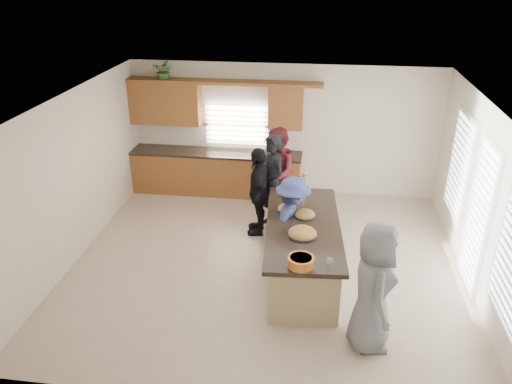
# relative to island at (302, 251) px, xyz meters

# --- Properties ---
(floor) EXTENTS (6.50, 6.50, 0.00)m
(floor) POSITION_rel_island_xyz_m (-0.60, 0.27, -0.45)
(floor) COLOR beige
(floor) RESTS_ON ground
(room_shell) EXTENTS (6.52, 6.02, 2.81)m
(room_shell) POSITION_rel_island_xyz_m (-0.60, 0.27, 1.45)
(room_shell) COLOR silver
(room_shell) RESTS_ON ground
(back_cabinetry) EXTENTS (4.08, 0.66, 2.46)m
(back_cabinetry) POSITION_rel_island_xyz_m (-2.07, 3.00, 0.46)
(back_cabinetry) COLOR #99612C
(back_cabinetry) RESTS_ON ground
(right_wall_glazing) EXTENTS (0.06, 4.00, 2.25)m
(right_wall_glazing) POSITION_rel_island_xyz_m (2.62, 0.14, 0.89)
(right_wall_glazing) COLOR white
(right_wall_glazing) RESTS_ON ground
(island) EXTENTS (1.34, 2.78, 0.95)m
(island) POSITION_rel_island_xyz_m (0.00, 0.00, 0.00)
(island) COLOR tan
(island) RESTS_ON ground
(platter_front) EXTENTS (0.48, 0.48, 0.19)m
(platter_front) POSITION_rel_island_xyz_m (0.00, -0.34, 0.53)
(platter_front) COLOR black
(platter_front) RESTS_ON island
(platter_mid) EXTENTS (0.37, 0.37, 0.15)m
(platter_mid) POSITION_rel_island_xyz_m (0.01, 0.27, 0.52)
(platter_mid) COLOR black
(platter_mid) RESTS_ON island
(platter_back) EXTENTS (0.33, 0.33, 0.13)m
(platter_back) POSITION_rel_island_xyz_m (-0.30, 0.44, 0.52)
(platter_back) COLOR black
(platter_back) RESTS_ON island
(salad_bowl) EXTENTS (0.36, 0.36, 0.14)m
(salad_bowl) POSITION_rel_island_xyz_m (0.02, -1.17, 0.57)
(salad_bowl) COLOR orange
(salad_bowl) RESTS_ON island
(clear_cup) EXTENTS (0.08, 0.08, 0.10)m
(clear_cup) POSITION_rel_island_xyz_m (0.40, -1.09, 0.55)
(clear_cup) COLOR white
(clear_cup) RESTS_ON island
(plate_stack) EXTENTS (0.22, 0.22, 0.05)m
(plate_stack) POSITION_rel_island_xyz_m (-0.19, 0.81, 0.52)
(plate_stack) COLOR #B08FD0
(plate_stack) RESTS_ON island
(flower_vase) EXTENTS (0.14, 0.14, 0.43)m
(flower_vase) POSITION_rel_island_xyz_m (-0.07, 1.04, 0.73)
(flower_vase) COLOR silver
(flower_vase) RESTS_ON island
(potted_plant) EXTENTS (0.45, 0.40, 0.46)m
(potted_plant) POSITION_rel_island_xyz_m (-3.07, 3.09, 2.18)
(potted_plant) COLOR #3A7930
(potted_plant) RESTS_ON back_cabinetry
(woman_left_back) EXTENTS (0.75, 0.81, 1.86)m
(woman_left_back) POSITION_rel_island_xyz_m (-0.66, 1.57, 0.48)
(woman_left_back) COLOR black
(woman_left_back) RESTS_ON ground
(woman_left_mid) EXTENTS (0.76, 0.93, 1.81)m
(woman_left_mid) POSITION_rel_island_xyz_m (-0.62, 2.12, 0.45)
(woman_left_mid) COLOR maroon
(woman_left_mid) RESTS_ON ground
(woman_left_front) EXTENTS (0.47, 1.01, 1.69)m
(woman_left_front) POSITION_rel_island_xyz_m (-0.88, 1.33, 0.39)
(woman_left_front) COLOR black
(woman_left_front) RESTS_ON ground
(woman_right_back) EXTENTS (0.81, 1.13, 1.58)m
(woman_right_back) POSITION_rel_island_xyz_m (-0.19, 0.31, 0.34)
(woman_right_back) COLOR #374279
(woman_right_back) RESTS_ON ground
(woman_right_front) EXTENTS (0.68, 0.95, 1.82)m
(woman_right_front) POSITION_rel_island_xyz_m (0.97, -1.48, 0.46)
(woman_right_front) COLOR slate
(woman_right_front) RESTS_ON ground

